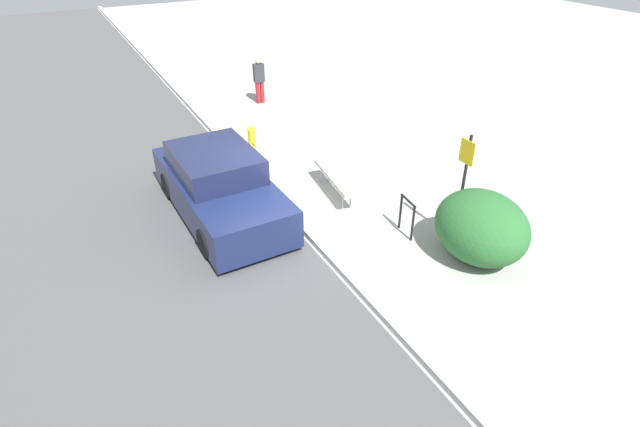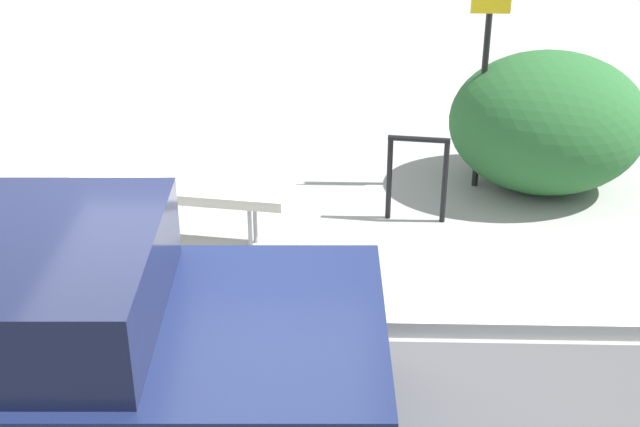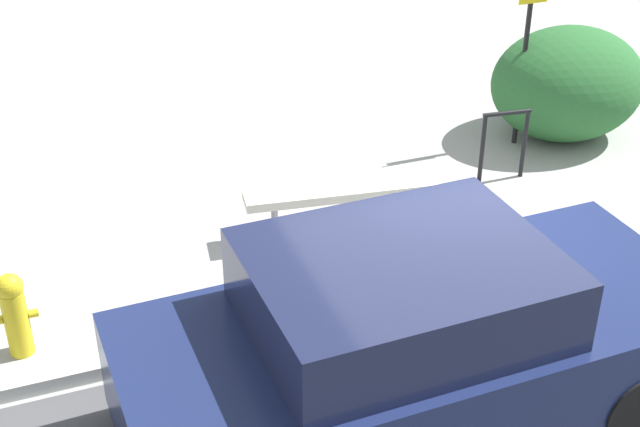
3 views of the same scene
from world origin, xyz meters
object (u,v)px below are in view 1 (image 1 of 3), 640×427
(fire_hydrant, at_px, (252,139))
(pedestrian, at_px, (259,79))
(parked_car_near, at_px, (220,187))
(bike_rack, at_px, (407,213))
(bench, at_px, (335,177))
(sign_post, at_px, (463,180))

(fire_hydrant, distance_m, pedestrian, 4.13)
(pedestrian, height_order, parked_car_near, pedestrian)
(bike_rack, distance_m, fire_hydrant, 5.45)
(bike_rack, bearing_deg, bench, -167.50)
(bench, relative_size, bike_rack, 2.39)
(bench, bearing_deg, pedestrian, -179.92)
(bike_rack, relative_size, fire_hydrant, 1.08)
(sign_post, relative_size, pedestrian, 1.48)
(fire_hydrant, bearing_deg, parked_car_near, -33.75)
(sign_post, relative_size, fire_hydrant, 3.01)
(bike_rack, xyz_separation_m, pedestrian, (-9.00, 0.48, 0.33))
(fire_hydrant, bearing_deg, sign_post, 18.93)
(parked_car_near, bearing_deg, bike_rack, 48.27)
(bike_rack, bearing_deg, fire_hydrant, -166.32)
(sign_post, bearing_deg, pedestrian, -178.41)
(fire_hydrant, relative_size, pedestrian, 0.49)
(fire_hydrant, height_order, pedestrian, pedestrian)
(sign_post, bearing_deg, bench, -156.22)
(pedestrian, bearing_deg, bench, 85.53)
(parked_car_near, bearing_deg, sign_post, 48.15)
(bench, distance_m, sign_post, 3.15)
(bike_rack, relative_size, parked_car_near, 0.19)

